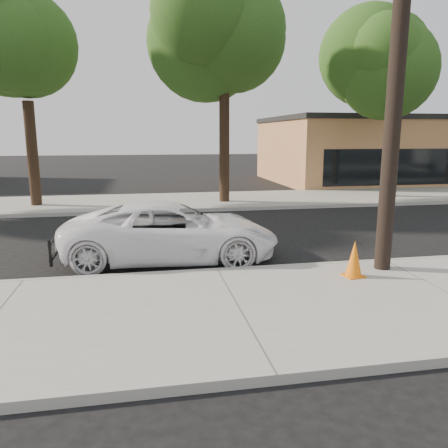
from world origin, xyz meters
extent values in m
plane|color=black|center=(0.00, 0.00, 0.00)|extent=(120.00, 120.00, 0.00)
cube|color=gray|center=(0.00, -4.30, 0.07)|extent=(90.00, 4.40, 0.15)
cube|color=gray|center=(0.00, 8.50, 0.07)|extent=(90.00, 5.00, 0.15)
cube|color=#9E9B93|center=(0.00, -2.10, 0.07)|extent=(90.00, 0.12, 0.16)
cube|color=#B27B4A|center=(16.00, 16.00, 2.00)|extent=(18.00, 10.00, 4.00)
cylinder|color=black|center=(3.60, -2.70, 4.65)|extent=(0.34, 0.34, 9.00)
cylinder|color=black|center=(-6.00, 8.20, 2.28)|extent=(0.44, 0.44, 4.25)
sphere|color=#214714|center=(-6.00, 8.20, 5.80)|extent=(4.20, 4.20, 4.20)
sphere|color=#214714|center=(-5.44, 7.78, 6.92)|extent=(3.36, 3.36, 3.36)
cylinder|color=black|center=(2.00, 7.80, 2.53)|extent=(0.44, 0.44, 4.75)
sphere|color=#214714|center=(2.00, 7.80, 6.50)|extent=(4.80, 4.80, 4.80)
sphere|color=#214714|center=(2.64, 7.32, 7.78)|extent=(3.84, 3.84, 3.84)
cylinder|color=black|center=(10.00, 8.10, 2.35)|extent=(0.44, 0.44, 4.40)
sphere|color=#214714|center=(10.00, 8.10, 6.00)|extent=(4.35, 4.35, 4.35)
sphere|color=#214714|center=(10.58, 7.66, 7.16)|extent=(3.48, 3.48, 3.48)
imported|color=white|center=(-0.89, -0.69, 0.72)|extent=(5.34, 2.75, 1.44)
cube|color=orange|center=(2.71, -3.11, 0.16)|extent=(0.43, 0.43, 0.02)
cone|color=orange|center=(2.71, -3.11, 0.53)|extent=(0.39, 0.39, 0.76)
camera|label=1|loc=(-1.53, -11.17, 3.03)|focal=35.00mm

